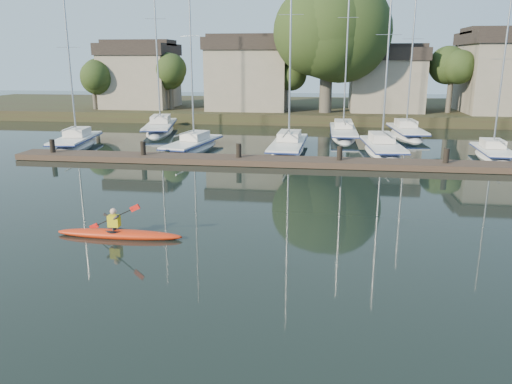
# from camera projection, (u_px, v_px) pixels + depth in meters

# --- Properties ---
(ground) EXTENTS (160.00, 160.00, 0.00)m
(ground) POSITION_uv_depth(u_px,v_px,m) (255.00, 251.00, 16.39)
(ground) COLOR black
(ground) RESTS_ON ground
(kayak) EXTENTS (4.62, 0.95, 1.48)m
(kayak) POSITION_uv_depth(u_px,v_px,m) (118.00, 232.00, 17.64)
(kayak) COLOR #CB410F
(kayak) RESTS_ON ground
(dock) EXTENTS (34.00, 2.00, 1.80)m
(dock) POSITION_uv_depth(u_px,v_px,m) (288.00, 161.00, 29.73)
(dock) COLOR #4B372B
(dock) RESTS_ON ground
(sailboat_0) EXTENTS (3.19, 7.85, 12.10)m
(sailboat_0) POSITION_uv_depth(u_px,v_px,m) (76.00, 148.00, 36.51)
(sailboat_0) COLOR silver
(sailboat_0) RESTS_ON ground
(sailboat_1) EXTENTS (3.34, 8.26, 13.15)m
(sailboat_1) POSITION_uv_depth(u_px,v_px,m) (193.00, 151.00, 35.11)
(sailboat_1) COLOR silver
(sailboat_1) RESTS_ON ground
(sailboat_2) EXTENTS (2.46, 9.33, 15.34)m
(sailboat_2) POSITION_uv_depth(u_px,v_px,m) (288.00, 153.00, 34.54)
(sailboat_2) COLOR silver
(sailboat_2) RESTS_ON ground
(sailboat_3) EXTENTS (2.85, 8.39, 13.28)m
(sailboat_3) POSITION_uv_depth(u_px,v_px,m) (382.00, 155.00, 33.90)
(sailboat_3) COLOR silver
(sailboat_3) RESTS_ON ground
(sailboat_4) EXTENTS (2.16, 6.37, 10.70)m
(sailboat_4) POSITION_uv_depth(u_px,v_px,m) (492.00, 159.00, 32.25)
(sailboat_4) COLOR silver
(sailboat_4) RESTS_ON ground
(sailboat_5) EXTENTS (4.18, 10.01, 16.15)m
(sailboat_5) POSITION_uv_depth(u_px,v_px,m) (161.00, 133.00, 43.97)
(sailboat_5) COLOR silver
(sailboat_5) RESTS_ON ground
(sailboat_6) EXTENTS (2.20, 10.00, 15.87)m
(sailboat_6) POSITION_uv_depth(u_px,v_px,m) (343.00, 138.00, 41.10)
(sailboat_6) COLOR silver
(sailboat_6) RESTS_ON ground
(sailboat_7) EXTENTS (2.81, 8.42, 13.34)m
(sailboat_7) POSITION_uv_depth(u_px,v_px,m) (406.00, 138.00, 41.29)
(sailboat_7) COLOR silver
(sailboat_7) RESTS_ON ground
(shore) EXTENTS (90.00, 25.25, 12.75)m
(shore) POSITION_uv_depth(u_px,v_px,m) (322.00, 87.00, 53.89)
(shore) COLOR #2F361B
(shore) RESTS_ON ground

